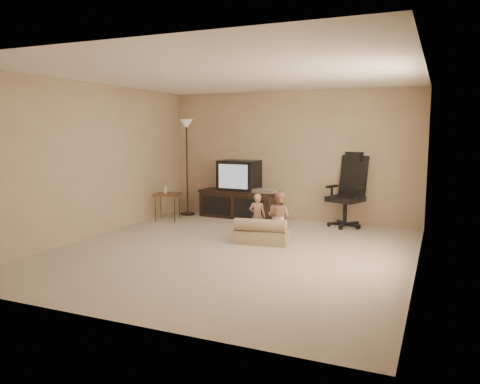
# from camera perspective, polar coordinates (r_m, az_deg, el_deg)

# --- Properties ---
(floor) EXTENTS (5.50, 5.50, 0.00)m
(floor) POSITION_cam_1_polar(r_m,az_deg,el_deg) (6.86, -0.86, -7.18)
(floor) COLOR #BAAD94
(floor) RESTS_ON ground
(room_shell) EXTENTS (5.50, 5.50, 5.50)m
(room_shell) POSITION_cam_1_polar(r_m,az_deg,el_deg) (6.64, -0.89, 5.61)
(room_shell) COLOR white
(room_shell) RESTS_ON floor
(tv_stand) EXTENTS (1.63, 0.69, 1.15)m
(tv_stand) POSITION_cam_1_polar(r_m,az_deg,el_deg) (9.39, -0.09, -0.22)
(tv_stand) COLOR black
(tv_stand) RESTS_ON floor
(office_chair) EXTENTS (0.81, 0.83, 1.36)m
(office_chair) POSITION_cam_1_polar(r_m,az_deg,el_deg) (8.71, 13.01, -0.96)
(office_chair) COLOR black
(office_chair) RESTS_ON floor
(side_table) EXTENTS (0.59, 0.59, 0.71)m
(side_table) POSITION_cam_1_polar(r_m,az_deg,el_deg) (9.21, -8.87, -0.29)
(side_table) COLOR brown
(side_table) RESTS_ON floor
(floor_lamp) EXTENTS (0.31, 0.31, 1.96)m
(floor_lamp) POSITION_cam_1_polar(r_m,az_deg,el_deg) (9.68, -6.52, 5.63)
(floor_lamp) COLOR black
(floor_lamp) RESTS_ON floor
(child_sofa) EXTENTS (0.86, 0.56, 0.40)m
(child_sofa) POSITION_cam_1_polar(r_m,az_deg,el_deg) (7.27, 2.65, -5.02)
(child_sofa) COLOR #9F876C
(child_sofa) RESTS_ON floor
(toddler_left) EXTENTS (0.29, 0.23, 0.74)m
(toddler_left) POSITION_cam_1_polar(r_m,az_deg,el_deg) (7.52, 2.13, -2.98)
(toddler_left) COLOR tan
(toddler_left) RESTS_ON floor
(toddler_right) EXTENTS (0.42, 0.28, 0.80)m
(toddler_right) POSITION_cam_1_polar(r_m,az_deg,el_deg) (7.33, 4.69, -3.03)
(toddler_right) COLOR tan
(toddler_right) RESTS_ON floor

